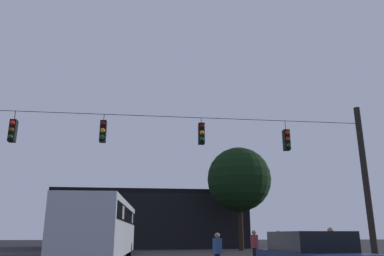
% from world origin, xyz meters
% --- Properties ---
extents(ground_plane, '(168.00, 168.00, 0.00)m').
position_xyz_m(ground_plane, '(0.00, 24.50, 0.00)').
color(ground_plane, black).
rests_on(ground_plane, ground).
extents(overhead_signal_span, '(19.29, 0.44, 7.29)m').
position_xyz_m(overhead_signal_span, '(-0.03, 11.49, 4.20)').
color(overhead_signal_span, black).
rests_on(overhead_signal_span, ground).
extents(city_bus, '(2.90, 11.08, 3.00)m').
position_xyz_m(city_bus, '(-2.53, 15.34, 1.87)').
color(city_bus, '#B7BCC6').
rests_on(city_bus, ground).
extents(car_far_left, '(2.25, 4.47, 1.52)m').
position_xyz_m(car_far_left, '(-2.92, 24.78, 0.80)').
color(car_far_left, '#2D2D33').
rests_on(car_far_left, ground).
extents(pedestrian_crossing_left, '(0.26, 0.37, 1.55)m').
position_xyz_m(pedestrian_crossing_left, '(6.31, 14.31, 0.86)').
color(pedestrian_crossing_left, black).
rests_on(pedestrian_crossing_left, ground).
extents(pedestrian_crossing_center, '(0.30, 0.39, 1.65)m').
position_xyz_m(pedestrian_crossing_center, '(5.00, 14.35, 0.93)').
color(pedestrian_crossing_center, black).
rests_on(pedestrian_crossing_center, ground).
extents(pedestrian_crossing_right, '(0.30, 0.40, 1.71)m').
position_xyz_m(pedestrian_crossing_right, '(6.90, 10.14, 0.97)').
color(pedestrian_crossing_right, black).
rests_on(pedestrian_crossing_right, ground).
extents(pedestrian_near_bus, '(0.31, 0.40, 1.50)m').
position_xyz_m(pedestrian_near_bus, '(2.34, 10.09, 0.84)').
color(pedestrian_near_bus, black).
rests_on(pedestrian_near_bus, ground).
extents(pedestrian_trailing, '(0.25, 0.37, 1.50)m').
position_xyz_m(pedestrian_trailing, '(6.46, 12.91, 0.84)').
color(pedestrian_trailing, black).
rests_on(pedestrian_trailing, ground).
extents(pedestrian_far_side, '(0.35, 0.42, 1.61)m').
position_xyz_m(pedestrian_far_side, '(5.59, 12.48, 0.91)').
color(pedestrian_far_side, black).
rests_on(pedestrian_far_side, ground).
extents(corner_building, '(21.18, 12.26, 6.19)m').
position_xyz_m(corner_building, '(0.23, 42.02, 3.10)').
color(corner_building, black).
rests_on(corner_building, ground).
extents(tree_left_silhouette, '(6.25, 6.25, 9.84)m').
position_xyz_m(tree_left_silhouette, '(8.67, 31.63, 6.69)').
color(tree_left_silhouette, black).
rests_on(tree_left_silhouette, ground).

